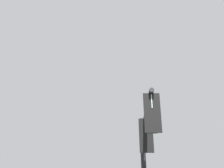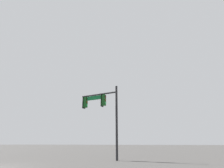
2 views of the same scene
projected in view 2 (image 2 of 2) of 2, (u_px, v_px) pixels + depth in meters
name	position (u px, v px, depth m)	size (l,w,h in m)	color
signal_pole_near	(103.00, 107.00, 17.33)	(4.12, 1.01, 6.82)	black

